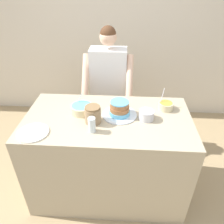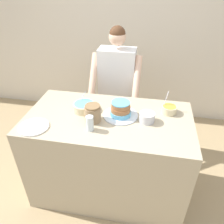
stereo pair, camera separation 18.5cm
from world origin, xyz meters
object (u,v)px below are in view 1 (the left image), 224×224
at_px(cake, 120,110).
at_px(frosting_bowl_blue, 82,108).
at_px(frosting_bowl_orange, 166,106).
at_px(person_baker, 108,82).
at_px(frosting_bowl_pink, 146,115).
at_px(ceramic_plate, 33,133).
at_px(drinking_glass, 92,125).
at_px(stoneware_jar, 93,115).

relative_size(cake, frosting_bowl_blue, 1.52).
bearing_deg(frosting_bowl_blue, frosting_bowl_orange, 7.39).
bearing_deg(person_baker, frosting_bowl_orange, -46.09).
bearing_deg(frosting_bowl_orange, cake, -163.08).
distance_m(person_baker, frosting_bowl_orange, 0.84).
distance_m(frosting_bowl_pink, ceramic_plate, 0.95).
distance_m(drinking_glass, stoneware_jar, 0.13).
relative_size(ceramic_plate, stoneware_jar, 1.65).
xyz_separation_m(person_baker, frosting_bowl_pink, (0.39, -0.78, 0.07)).
bearing_deg(stoneware_jar, ceramic_plate, -157.93).
relative_size(person_baker, cake, 4.95).
height_order(frosting_bowl_orange, ceramic_plate, frosting_bowl_orange).
xyz_separation_m(frosting_bowl_blue, frosting_bowl_orange, (0.77, 0.10, -0.00)).
height_order(frosting_bowl_blue, drinking_glass, frosting_bowl_blue).
bearing_deg(frosting_bowl_blue, person_baker, 75.09).
xyz_separation_m(frosting_bowl_blue, stoneware_jar, (0.12, -0.15, 0.04)).
height_order(frosting_bowl_orange, stoneware_jar, frosting_bowl_orange).
bearing_deg(frosting_bowl_pink, drinking_glass, -155.49).
relative_size(person_baker, stoneware_jar, 10.14).
distance_m(frosting_bowl_blue, drinking_glass, 0.31).
bearing_deg(frosting_bowl_blue, ceramic_plate, -135.11).
distance_m(frosting_bowl_pink, stoneware_jar, 0.46).
bearing_deg(frosting_bowl_blue, stoneware_jar, -50.24).
bearing_deg(stoneware_jar, frosting_bowl_orange, 21.01).
height_order(person_baker, frosting_bowl_pink, person_baker).
relative_size(person_baker, frosting_bowl_blue, 7.50).
distance_m(person_baker, stoneware_jar, 0.86).
xyz_separation_m(frosting_bowl_orange, drinking_glass, (-0.64, -0.38, 0.03)).
bearing_deg(stoneware_jar, drinking_glass, -85.69).
relative_size(person_baker, drinking_glass, 11.96).
bearing_deg(ceramic_plate, drinking_glass, 6.79).
height_order(ceramic_plate, stoneware_jar, stoneware_jar).
xyz_separation_m(frosting_bowl_pink, frosting_bowl_orange, (0.19, 0.18, -0.01)).
relative_size(drinking_glass, ceramic_plate, 0.51).
relative_size(frosting_bowl_blue, ceramic_plate, 0.82).
bearing_deg(drinking_glass, frosting_bowl_orange, 30.74).
relative_size(frosting_bowl_orange, drinking_glass, 1.49).
xyz_separation_m(drinking_glass, ceramic_plate, (-0.47, -0.06, -0.06)).
xyz_separation_m(person_baker, frosting_bowl_blue, (-0.19, -0.70, 0.06)).
relative_size(drinking_glass, stoneware_jar, 0.85).
height_order(frosting_bowl_blue, ceramic_plate, frosting_bowl_blue).
bearing_deg(drinking_glass, stoneware_jar, 94.31).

